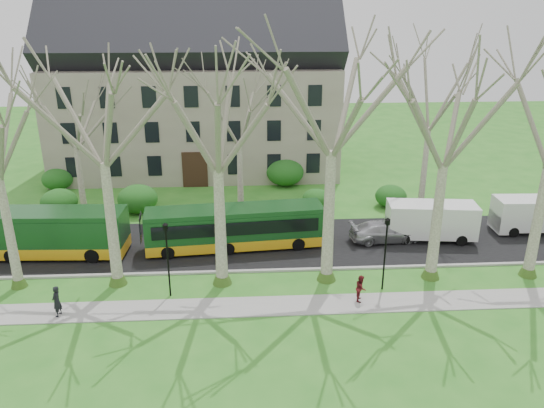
{
  "coord_description": "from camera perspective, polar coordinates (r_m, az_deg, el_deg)",
  "views": [
    {
      "loc": [
        -1.88,
        -27.21,
        15.21
      ],
      "look_at": [
        -0.07,
        3.0,
        3.84
      ],
      "focal_mm": 35.0,
      "sensor_mm": 36.0,
      "label": 1
    }
  ],
  "objects": [
    {
      "name": "road",
      "position": [
        36.11,
        -0.12,
        -4.26
      ],
      "size": [
        80.0,
        8.0,
        0.06
      ],
      "primitive_type": "cube",
      "color": "black",
      "rests_on": "ground"
    },
    {
      "name": "building",
      "position": [
        51.87,
        -8.14,
        12.48
      ],
      "size": [
        26.5,
        12.2,
        16.0
      ],
      "color": "gray",
      "rests_on": "ground"
    },
    {
      "name": "pedestrian_a",
      "position": [
        29.91,
        -22.16,
        -9.66
      ],
      "size": [
        0.53,
        0.69,
        1.69
      ],
      "primitive_type": "imported",
      "rotation": [
        0.0,
        0.0,
        -1.79
      ],
      "color": "black",
      "rests_on": "sidewalk"
    },
    {
      "name": "hedges",
      "position": [
        43.68,
        -6.9,
        1.46
      ],
      "size": [
        30.6,
        8.6,
        2.0
      ],
      "color": "#154C16",
      "rests_on": "ground"
    },
    {
      "name": "sidewalk",
      "position": [
        29.06,
        0.81,
        -10.89
      ],
      "size": [
        70.0,
        2.0,
        0.06
      ],
      "primitive_type": "cube",
      "color": "gray",
      "rests_on": "ground"
    },
    {
      "name": "bus_lead",
      "position": [
        37.28,
        -24.83,
        -2.8
      ],
      "size": [
        12.56,
        3.16,
        3.11
      ],
      "primitive_type": null,
      "rotation": [
        0.0,
        0.0,
        -0.05
      ],
      "color": "#124118",
      "rests_on": "road"
    },
    {
      "name": "ground",
      "position": [
        31.23,
        0.47,
        -8.55
      ],
      "size": [
        120.0,
        120.0,
        0.0
      ],
      "primitive_type": "plane",
      "color": "#2D7521",
      "rests_on": "ground"
    },
    {
      "name": "sedan",
      "position": [
        36.98,
        11.97,
        -2.91
      ],
      "size": [
        4.81,
        2.28,
        1.35
      ],
      "primitive_type": "imported",
      "rotation": [
        0.0,
        0.0,
        1.65
      ],
      "color": "#A3A3A8",
      "rests_on": "road"
    },
    {
      "name": "lamp_row",
      "position": [
        29.16,
        0.62,
        -5.09
      ],
      "size": [
        36.22,
        0.22,
        4.3
      ],
      "color": "black",
      "rests_on": "ground"
    },
    {
      "name": "bus_follow",
      "position": [
        35.02,
        -4.0,
        -2.5
      ],
      "size": [
        11.74,
        3.47,
        2.89
      ],
      "primitive_type": null,
      "rotation": [
        0.0,
        0.0,
        0.09
      ],
      "color": "#124118",
      "rests_on": "road"
    },
    {
      "name": "pedestrian_b",
      "position": [
        29.56,
        9.54,
        -8.89
      ],
      "size": [
        0.72,
        0.84,
        1.49
      ],
      "primitive_type": "imported",
      "rotation": [
        0.0,
        0.0,
        1.32
      ],
      "color": "maroon",
      "rests_on": "sidewalk"
    },
    {
      "name": "curb",
      "position": [
        32.51,
        0.29,
        -7.16
      ],
      "size": [
        80.0,
        0.25,
        0.14
      ],
      "primitive_type": "cube",
      "color": "#A5A39E",
      "rests_on": "ground"
    },
    {
      "name": "tree_row_verge",
      "position": [
        28.77,
        0.47,
        4.02
      ],
      "size": [
        49.0,
        7.0,
        14.0
      ],
      "color": "gray",
      "rests_on": "ground"
    },
    {
      "name": "van_b",
      "position": [
        41.82,
        26.44,
        -1.07
      ],
      "size": [
        5.79,
        2.28,
        2.49
      ],
      "primitive_type": null,
      "rotation": [
        0.0,
        0.0,
        -0.04
      ],
      "color": "silver",
      "rests_on": "road"
    },
    {
      "name": "van_a",
      "position": [
        37.81,
        16.73,
        -1.82
      ],
      "size": [
        6.13,
        2.82,
        2.58
      ],
      "primitive_type": null,
      "rotation": [
        0.0,
        0.0,
        -0.11
      ],
      "color": "silver",
      "rests_on": "road"
    },
    {
      "name": "tree_row_far",
      "position": [
        39.31,
        -2.55,
        7.03
      ],
      "size": [
        33.0,
        7.0,
        12.0
      ],
      "color": "gray",
      "rests_on": "ground"
    }
  ]
}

